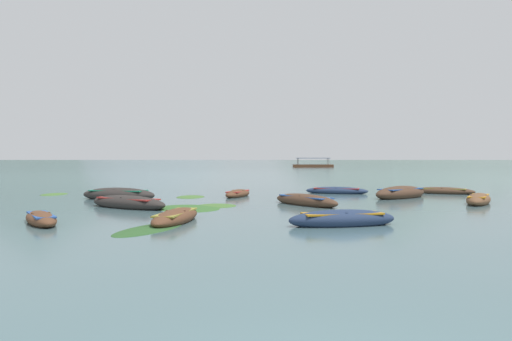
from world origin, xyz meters
TOP-DOWN VIEW (x-y plane):
  - ground_plane at (0.00, 1500.00)m, footprint 6000.00×6000.00m
  - mountain_1 at (-820.07, 2250.82)m, footprint 1419.56×1419.56m
  - mountain_2 at (-291.57, 1963.27)m, footprint 747.96×747.96m
  - mountain_3 at (802.78, 2118.20)m, footprint 1198.44×1198.44m
  - mountain_4 at (1364.89, 2276.78)m, footprint 590.83×590.83m
  - rowboat_0 at (2.73, 10.89)m, footprint 3.62×1.52m
  - rowboat_1 at (2.79, 17.71)m, footprint 2.95×4.21m
  - rowboat_2 at (5.99, 24.77)m, footprint 3.87×2.31m
  - rowboat_3 at (-2.57, 12.08)m, footprint 1.82×3.93m
  - rowboat_4 at (-0.08, 22.91)m, footprint 1.99×3.15m
  - rowboat_5 at (12.35, 24.21)m, footprint 3.71×2.84m
  - rowboat_7 at (-6.34, 21.54)m, footprint 4.29×2.63m
  - rowboat_8 at (8.64, 21.30)m, footprint 4.10×3.50m
  - rowboat_9 at (-5.04, 17.02)m, footprint 4.10×3.58m
  - rowboat_10 at (-6.91, 12.10)m, footprint 2.15×3.08m
  - rowboat_11 at (11.02, 17.73)m, footprint 2.85×3.54m
  - ferry_0 at (22.20, 113.97)m, footprint 10.01×3.85m
  - weed_patch_0 at (-10.81, 25.27)m, footprint 1.79×2.28m
  - weed_patch_1 at (-1.25, 17.56)m, footprint 2.50×2.50m
  - weed_patch_2 at (-3.21, 10.52)m, footprint 2.51×3.51m
  - weed_patch_3 at (-2.46, 16.56)m, footprint 3.75×4.04m
  - weed_patch_4 at (-2.69, 22.70)m, footprint 1.85×2.34m

SIDE VIEW (x-z plane):
  - ground_plane at x=0.00m, z-range 0.00..0.00m
  - weed_patch_0 at x=-10.81m, z-range -0.07..0.07m
  - weed_patch_1 at x=-1.25m, z-range -0.07..0.07m
  - weed_patch_2 at x=-3.21m, z-range -0.07..0.07m
  - weed_patch_3 at x=-2.46m, z-range -0.07..0.07m
  - weed_patch_4 at x=-2.69m, z-range -0.07..0.07m
  - rowboat_10 at x=-6.91m, z-range -0.09..0.40m
  - rowboat_5 at x=12.35m, z-range -0.09..0.40m
  - rowboat_4 at x=-0.08m, z-range -0.09..0.40m
  - rowboat_2 at x=5.99m, z-range -0.09..0.42m
  - rowboat_3 at x=-2.57m, z-range -0.10..0.45m
  - rowboat_11 at x=11.02m, z-range -0.11..0.50m
  - rowboat_1 at x=2.79m, z-range -0.12..0.51m
  - rowboat_0 at x=2.73m, z-range -0.12..0.51m
  - rowboat_9 at x=-5.04m, z-range -0.13..0.54m
  - rowboat_7 at x=-6.34m, z-range -0.14..0.62m
  - rowboat_8 at x=8.64m, z-range -0.15..0.65m
  - ferry_0 at x=22.20m, z-range -0.82..1.71m
  - mountain_4 at x=1364.89m, z-range 0.00..210.61m
  - mountain_2 at x=-291.57m, z-range 0.00..249.61m
  - mountain_3 at x=802.78m, z-range 0.00..392.17m
  - mountain_1 at x=-820.07m, z-range 0.00..440.38m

